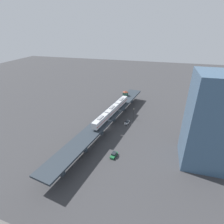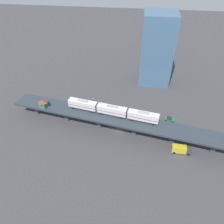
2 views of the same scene
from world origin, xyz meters
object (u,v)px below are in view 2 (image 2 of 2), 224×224
Objects in this scene: subway_train at (112,110)px; office_tower at (157,49)px; street_lamp at (93,103)px; street_car_green at (169,119)px; signal_hut at (43,104)px; street_car_silver at (105,113)px; delivery_truck at (181,149)px.

subway_train is 46.00m from office_tower.
street_car_green is at bearing 85.42° from street_lamp.
subway_train reaches higher than signal_hut.
signal_hut reaches higher than street_car_green.
office_tower is (-31.44, 27.50, 13.89)m from street_lamp.
subway_train is at bearing 44.27° from street_lamp.
street_car_silver is at bearing -151.48° from subway_train.
signal_hut is at bearing -49.37° from office_tower.
office_tower is (-41.59, 17.60, 8.73)m from subway_train.
street_lamp is (-8.76, 19.36, -4.43)m from signal_hut.
subway_train is 12.05m from street_car_silver.
office_tower is (-34.18, -6.74, 17.06)m from street_car_green.
street_lamp is (-2.52, -5.75, 3.17)m from street_car_silver.
delivery_truck reaches higher than street_car_green.
street_car_green is at bearing 89.54° from street_car_silver.
street_car_silver is at bearing -119.99° from delivery_truck.
signal_hut is at bearing -83.59° from street_car_green.
street_lamp is 44.02m from office_tower.
street_car_silver is 1.00× the size of street_car_green.
delivery_truck is at bearing 68.97° from subway_train.
street_car_silver is at bearing -32.64° from office_tower.
street_car_green is at bearing 96.41° from signal_hut.
subway_train is at bearing 28.52° from street_car_silver.
delivery_truck is at bearing 10.47° from office_tower.
office_tower reaches higher than street_car_green.
subway_train reaches higher than street_car_silver.
signal_hut is at bearing -92.73° from subway_train.
signal_hut is at bearing -65.65° from street_lamp.
delivery_truck reaches higher than street_car_silver.
street_lamp is (-2.74, -34.24, 3.17)m from street_car_green.
office_tower is (-40.19, 46.85, 9.47)m from signal_hut.
office_tower is at bearing -168.84° from street_car_green.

